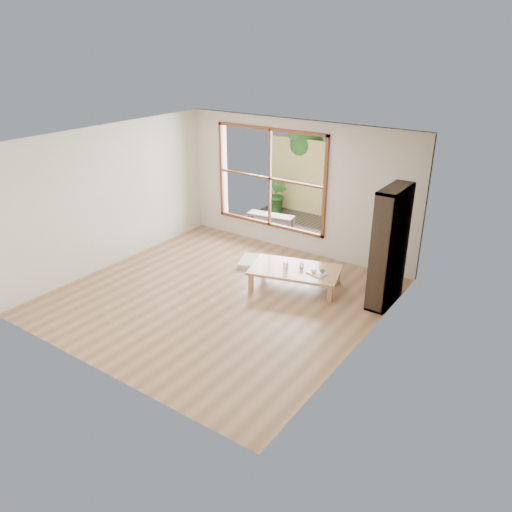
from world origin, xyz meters
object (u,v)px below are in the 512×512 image
Objects in this scene: low_table at (295,271)px; food_tray at (318,273)px; bookshelf at (389,247)px; garden_bench at (270,217)px.

food_tray is at bearing -10.50° from low_table.
food_tray is (-1.06, -0.31, -0.62)m from bookshelf.
food_tray is 3.05m from garden_bench.
bookshelf is 1.27m from food_tray.
garden_bench is (-3.35, 1.72, -0.67)m from bookshelf.
food_tray is at bearing -50.10° from garden_bench.
low_table is 4.82× the size of food_tray.
low_table is 1.67m from bookshelf.
garden_bench is (-2.28, 2.03, -0.05)m from food_tray.
garden_bench is at bearing 152.84° from bookshelf.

